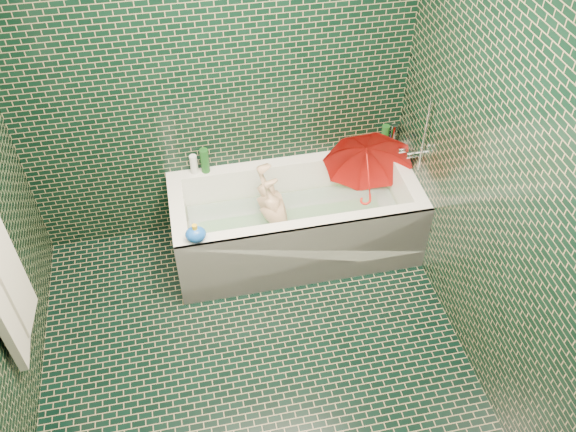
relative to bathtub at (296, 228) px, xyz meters
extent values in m
plane|color=black|center=(-0.45, -1.01, -0.21)|extent=(2.80, 2.80, 0.00)
plane|color=black|center=(-0.45, 0.39, 1.04)|extent=(2.80, 0.00, 2.80)
plane|color=black|center=(0.85, -1.01, 1.04)|extent=(0.00, 2.80, 2.80)
cube|color=white|center=(0.00, 0.02, -0.14)|extent=(1.70, 0.75, 0.15)
cube|color=white|center=(0.00, 0.34, 0.14)|extent=(1.70, 0.10, 0.40)
cube|color=white|center=(0.00, -0.31, 0.14)|extent=(1.70, 0.10, 0.40)
cube|color=white|center=(0.80, 0.02, 0.14)|extent=(0.10, 0.55, 0.40)
cube|color=white|center=(-0.80, 0.02, 0.14)|extent=(0.10, 0.55, 0.40)
cube|color=white|center=(0.00, -0.35, 0.06)|extent=(1.70, 0.02, 0.55)
cube|color=green|center=(0.00, 0.02, -0.06)|extent=(1.35, 0.47, 0.01)
cube|color=silver|center=(0.00, 0.02, 0.09)|extent=(1.48, 0.53, 0.00)
cylinder|color=silver|center=(0.83, 0.02, 0.52)|extent=(0.14, 0.05, 0.05)
cylinder|color=silver|center=(0.75, 0.08, 0.52)|extent=(0.05, 0.04, 0.04)
cylinder|color=silver|center=(0.82, -0.08, 0.74)|extent=(0.01, 0.01, 0.55)
imported|color=tan|center=(-0.12, 0.00, 0.10)|extent=(0.91, 0.33, 0.37)
imported|color=red|center=(0.52, 0.04, 0.38)|extent=(0.84, 0.78, 0.76)
imported|color=white|center=(0.80, 0.30, 0.34)|extent=(0.10, 0.11, 0.25)
imported|color=#521C6A|center=(0.70, 0.36, 0.34)|extent=(0.10, 0.10, 0.21)
imported|color=#164D18|center=(0.62, 0.36, 0.34)|extent=(0.16, 0.16, 0.16)
cylinder|color=#164D18|center=(0.71, 0.31, 0.45)|extent=(0.06, 0.06, 0.22)
cylinder|color=silver|center=(0.80, 0.36, 0.43)|extent=(0.06, 0.06, 0.18)
cylinder|color=#164D18|center=(-0.57, 0.35, 0.43)|extent=(0.07, 0.07, 0.19)
cylinder|color=white|center=(-0.65, 0.35, 0.41)|extent=(0.07, 0.07, 0.15)
ellipsoid|color=yellow|center=(0.56, 0.32, 0.38)|extent=(0.10, 0.09, 0.07)
sphere|color=yellow|center=(0.60, 0.31, 0.42)|extent=(0.05, 0.05, 0.05)
cone|color=orange|center=(0.62, 0.31, 0.41)|extent=(0.02, 0.02, 0.02)
ellipsoid|color=blue|center=(-0.70, -0.31, 0.39)|extent=(0.14, 0.12, 0.10)
cylinder|color=yellow|center=(-0.70, -0.31, 0.45)|extent=(0.03, 0.03, 0.04)
camera|label=1|loc=(-0.69, -2.99, 3.08)|focal=38.00mm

